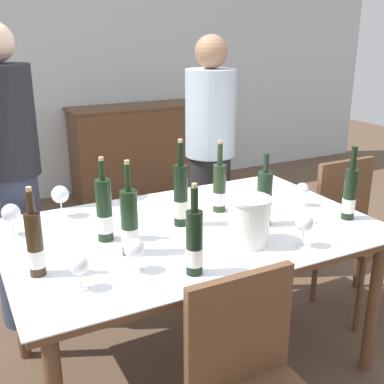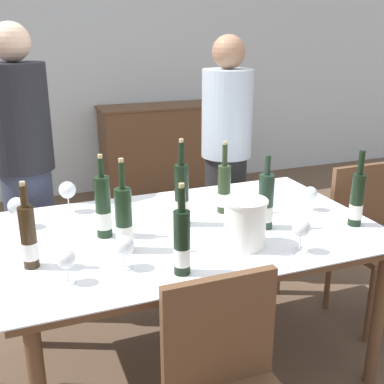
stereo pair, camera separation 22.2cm
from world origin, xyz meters
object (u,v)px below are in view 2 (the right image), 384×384
Objects in this scene: wine_glass_1 at (124,247)px; chair_right_end at (370,231)px; ice_bucket at (245,222)px; wine_bottle_1 at (357,200)px; person_host at (26,178)px; wine_bottle_6 at (124,221)px; person_guest_left at (226,161)px; sideboard_cabinet at (166,148)px; wine_bottle_4 at (29,238)px; dining_table at (192,241)px; wine_bottle_2 at (266,203)px; wine_glass_4 at (17,207)px; wine_glass_3 at (310,194)px; wine_glass_2 at (301,229)px; wine_glass_5 at (67,191)px; wine_glass_0 at (66,260)px; wine_bottle_3 at (103,209)px; wine_bottle_0 at (182,243)px; wine_bottle_5 at (182,196)px; wine_bottle_7 at (224,190)px.

chair_right_end reaches higher than wine_glass_1.
ice_bucket reaches higher than chair_right_end.
person_host is (-1.44, 1.07, -0.04)m from wine_bottle_1.
wine_bottle_6 is 0.25× the size of person_guest_left.
ice_bucket is (-0.64, -3.02, 0.42)m from sideboard_cabinet.
dining_table is at bearing 10.34° from wine_bottle_4.
chair_right_end is (1.55, 0.36, -0.32)m from wine_glass_1.
wine_bottle_2 reaches higher than wine_glass_4.
wine_glass_3 is 0.85× the size of wine_glass_4.
wine_glass_2 is 0.16× the size of chair_right_end.
wine_glass_4 is 0.28m from wine_glass_5.
sideboard_cabinet is 2.94m from wine_bottle_2.
wine_glass_4 is (-1.42, 0.31, 0.02)m from wine_glass_3.
chair_right_end is 1.01m from person_guest_left.
wine_glass_1 is at bearing -178.79° from ice_bucket.
wine_bottle_2 is 1.01m from person_guest_left.
person_guest_left is at bearing 22.16° from wine_glass_4.
person_host reaches higher than wine_glass_0.
wine_glass_0 is at bearing -76.88° from wine_glass_4.
person_host is (-0.18, 0.39, -0.02)m from wine_glass_5.
dining_table is at bearing 159.46° from wine_bottle_2.
wine_bottle_3 is 2.87× the size of wine_glass_0.
wine_bottle_0 is 2.69× the size of wine_glass_1.
wine_bottle_4 is at bearing -92.44° from person_host.
person_guest_left is (0.93, 0.98, -0.08)m from wine_bottle_6.
wine_glass_1 is at bearing -144.78° from dining_table.
wine_glass_2 is 1.16× the size of wine_glass_3.
wine_glass_0 reaches higher than dining_table.
wine_bottle_6 is at bearing -133.59° from person_guest_left.
person_host is (-0.34, 0.94, -0.04)m from wine_bottle_6.
wine_glass_1 is at bearing -167.69° from wine_bottle_2.
wine_glass_2 is 0.92× the size of wine_glass_5.
wine_glass_4 reaches higher than chair_right_end.
sideboard_cabinet is 2.85m from wine_bottle_5.
wine_bottle_1 is (0.60, 0.02, 0.01)m from ice_bucket.
wine_bottle_2 is at bearing 11.56° from wine_glass_0.
chair_right_end is 0.53× the size of person_host.
wine_bottle_1 is 1.04× the size of wine_bottle_4.
person_guest_left is (0.98, 0.80, -0.08)m from wine_bottle_3.
sideboard_cabinet is 3.27× the size of wine_bottle_5.
wine_bottle_6 is (-0.35, -0.12, 0.20)m from dining_table.
wine_bottle_1 reaches higher than wine_bottle_4.
wine_glass_1 is 0.91× the size of wine_glass_4.
wine_bottle_7 reaches higher than wine_glass_0.
wine_glass_2 is at bearing -22.13° from wine_bottle_6.
person_guest_left is at bearing 1.73° from person_host.
wine_bottle_6 is 0.64m from wine_bottle_7.
wine_bottle_3 reaches higher than chair_right_end.
ice_bucket is 0.58× the size of wine_bottle_1.
wine_bottle_2 is 2.79× the size of wine_glass_3.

